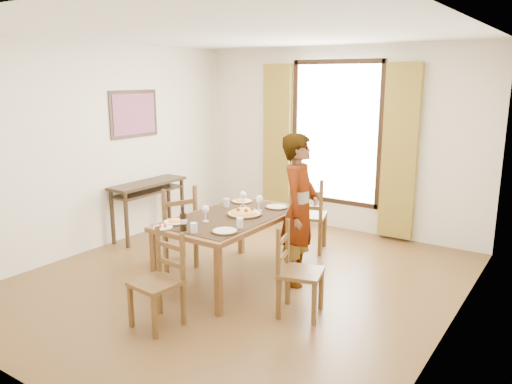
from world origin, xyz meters
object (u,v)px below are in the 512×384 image
Objects in this scene: dining_table at (231,221)px; pasta_platter at (244,211)px; man at (299,210)px; console_table at (148,190)px.

pasta_platter reaches higher than dining_table.
pasta_platter is (-0.54, -0.28, -0.03)m from man.
dining_table is at bearing -17.78° from console_table.
pasta_platter reaches higher than console_table.
man reaches higher than console_table.
man reaches higher than dining_table.
console_table is 2.61m from man.
console_table is 2.13m from pasta_platter.
dining_table is at bearing -138.24° from pasta_platter.
pasta_platter is (0.11, 0.10, 0.12)m from dining_table.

